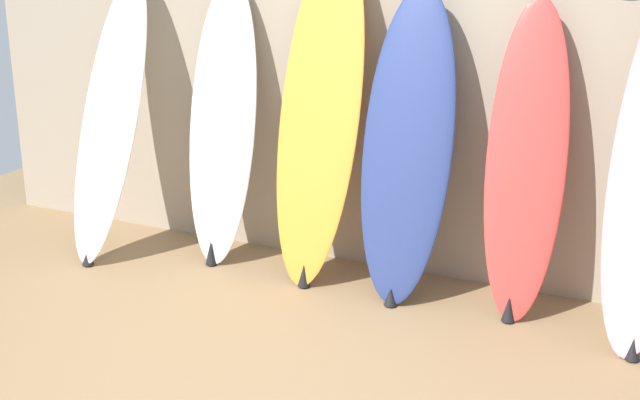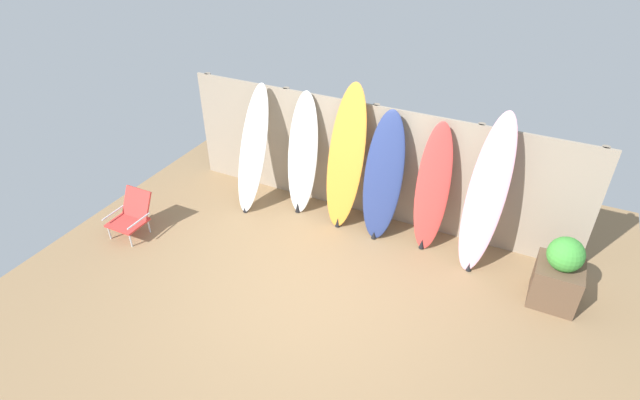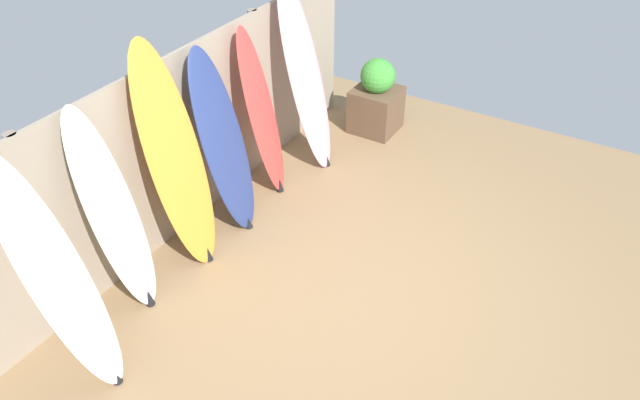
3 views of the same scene
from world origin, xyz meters
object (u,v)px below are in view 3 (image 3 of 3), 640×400
(surfboard_white_1, at_px, (114,215))
(surfboard_navy_3, at_px, (224,144))
(surfboard_orange_2, at_px, (176,161))
(surfboard_red_4, at_px, (262,115))
(surfboard_pink_5, at_px, (306,78))
(planter_box, at_px, (376,99))
(surfboard_white_0, at_px, (57,278))

(surfboard_white_1, bearing_deg, surfboard_navy_3, -3.82)
(surfboard_orange_2, height_order, surfboard_red_4, surfboard_orange_2)
(surfboard_white_1, distance_m, surfboard_orange_2, 0.74)
(surfboard_white_1, xyz_separation_m, surfboard_navy_3, (1.32, -0.09, 0.00))
(surfboard_orange_2, xyz_separation_m, surfboard_navy_3, (0.60, -0.04, -0.12))
(surfboard_pink_5, bearing_deg, planter_box, -19.57)
(surfboard_white_1, relative_size, surfboard_pink_5, 0.89)
(surfboard_white_0, distance_m, surfboard_pink_5, 3.47)
(surfboard_red_4, relative_size, planter_box, 1.92)
(surfboard_white_0, xyz_separation_m, surfboard_white_1, (0.75, 0.21, -0.02))
(surfboard_red_4, bearing_deg, planter_box, -14.77)
(surfboard_white_0, xyz_separation_m, surfboard_pink_5, (3.47, 0.08, 0.10))
(surfboard_white_0, xyz_separation_m, surfboard_orange_2, (1.47, 0.17, 0.11))
(surfboard_white_1, distance_m, surfboard_red_4, 2.01)
(surfboard_white_0, bearing_deg, surfboard_navy_3, 3.49)
(surfboard_orange_2, relative_size, planter_box, 2.25)
(surfboard_pink_5, relative_size, planter_box, 2.23)
(surfboard_pink_5, distance_m, planter_box, 1.27)
(surfboard_white_0, xyz_separation_m, surfboard_navy_3, (2.06, 0.13, -0.01))
(surfboard_orange_2, relative_size, surfboard_red_4, 1.17)
(surfboard_white_0, bearing_deg, surfboard_orange_2, 6.61)
(surfboard_orange_2, distance_m, surfboard_navy_3, 0.61)
(surfboard_navy_3, height_order, planter_box, surfboard_navy_3)
(surfboard_navy_3, relative_size, planter_box, 1.97)
(surfboard_red_4, bearing_deg, surfboard_white_0, -176.46)
(surfboard_red_4, bearing_deg, surfboard_navy_3, -176.29)
(surfboard_navy_3, bearing_deg, surfboard_red_4, 3.71)
(surfboard_white_0, distance_m, surfboard_red_4, 2.76)
(surfboard_orange_2, relative_size, surfboard_pink_5, 1.01)
(surfboard_white_0, height_order, surfboard_orange_2, surfboard_orange_2)
(surfboard_orange_2, bearing_deg, surfboard_white_1, 176.54)
(surfboard_white_1, height_order, surfboard_orange_2, surfboard_orange_2)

